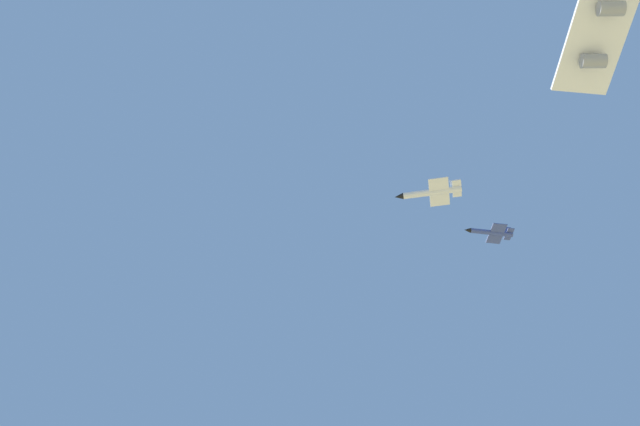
{
  "coord_description": "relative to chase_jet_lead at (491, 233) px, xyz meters",
  "views": [
    {
      "loc": [
        47.68,
        99.13,
        4.07
      ],
      "look_at": [
        -12.27,
        70.8,
        80.23
      ],
      "focal_mm": 39.67,
      "sensor_mm": 36.0,
      "label": 1
    }
  ],
  "objects": [
    {
      "name": "chase_jet_left_wing",
      "position": [
        50.86,
        -5.31,
        -34.13
      ],
      "size": [
        8.89,
        15.29,
        4.0
      ],
      "rotation": [
        0.0,
        0.0,
        -1.3
      ],
      "color": "silver"
    },
    {
      "name": "chase_jet_lead",
      "position": [
        0.0,
        0.0,
        0.0
      ],
      "size": [
        10.85,
        14.28,
        4.0
      ],
      "rotation": [
        0.0,
        0.0,
        -0.99
      ],
      "color": "#38478C"
    }
  ]
}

